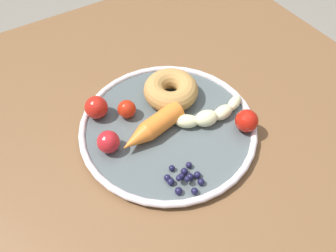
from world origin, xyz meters
The scene contains 10 objects.
dining_table centered at (0.00, 0.00, 0.67)m, with size 0.90×0.92×0.77m.
plate centered at (0.01, -0.01, 0.78)m, with size 0.32×0.32×0.02m.
banana centered at (0.03, 0.06, 0.80)m, with size 0.08×0.17×0.03m.
carrot_orange centered at (0.01, -0.04, 0.80)m, with size 0.06×0.13×0.04m.
donut centered at (-0.05, 0.04, 0.80)m, with size 0.10×0.10×0.04m, color #B78546.
blueberry_pile centered at (0.12, -0.04, 0.79)m, with size 0.06×0.05×0.02m.
tomato_near centered at (-0.05, -0.06, 0.80)m, with size 0.03×0.03×0.03m, color red.
tomato_mid centered at (-0.08, -0.10, 0.80)m, with size 0.04×0.04×0.04m, color red.
tomato_far centered at (0.00, -0.12, 0.80)m, with size 0.04×0.04×0.04m, color red.
tomato_extra centered at (0.09, 0.11, 0.80)m, with size 0.04×0.04×0.04m, color red.
Camera 1 is at (0.34, -0.21, 1.26)m, focal length 36.72 mm.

